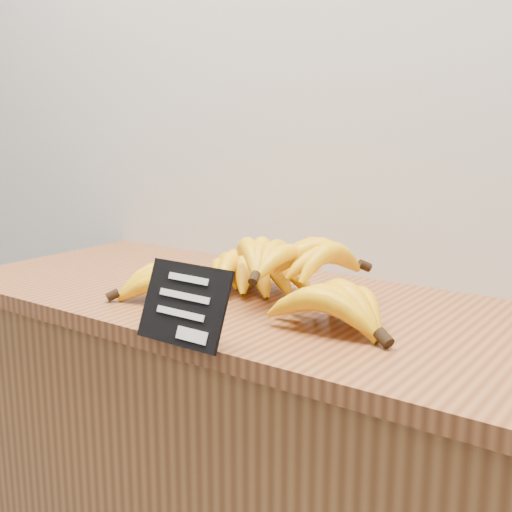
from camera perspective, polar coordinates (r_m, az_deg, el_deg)
The scene contains 3 objects.
counter_top at distance 1.18m, azimuth 1.42°, elevation -4.56°, with size 1.32×0.54×0.03m, color brown.
chalkboard_sign at distance 0.95m, azimuth -6.44°, elevation -4.32°, with size 0.15×0.01×0.12m, color black.
banana_pile at distance 1.15m, azimuth 1.01°, elevation -1.85°, with size 0.56×0.39×0.12m.
Camera 1 is at (0.76, 1.81, 1.25)m, focal length 45.00 mm.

